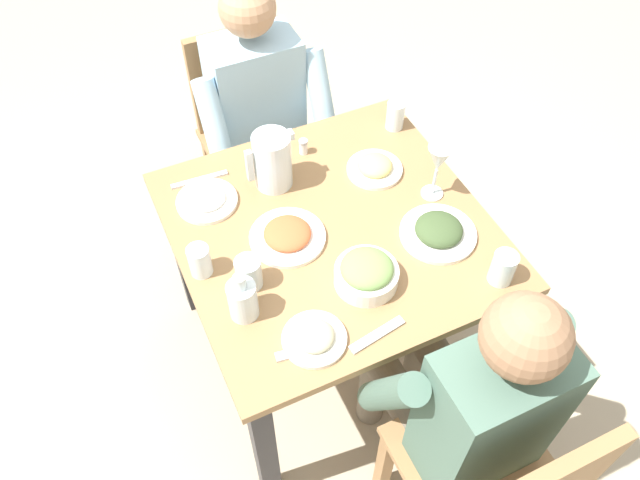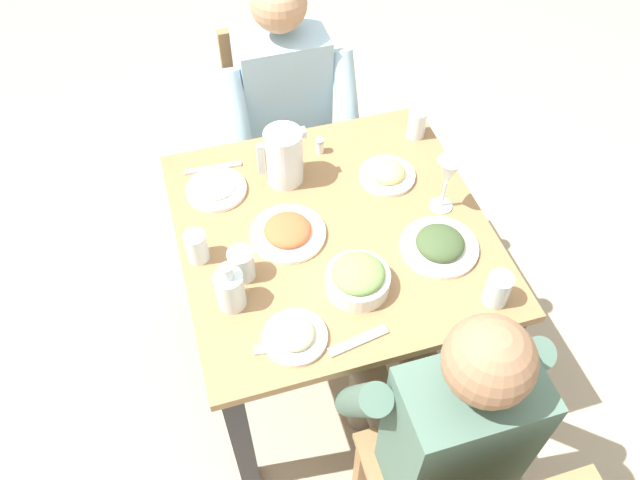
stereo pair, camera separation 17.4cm
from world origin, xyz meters
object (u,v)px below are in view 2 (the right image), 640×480
at_px(plate_fries, 387,173).
at_px(oil_carafe, 230,291).
at_px(plate_rice_curry, 288,231).
at_px(plate_dolmas, 440,244).
at_px(diner_near, 290,123).
at_px(water_glass_near_right, 242,264).
at_px(chair_near, 279,119).
at_px(water_pitcher, 284,156).
at_px(plate_yoghurt, 216,188).
at_px(wine_glass, 448,174).
at_px(diner_far, 439,412).
at_px(plate_beans, 295,335).
at_px(water_glass_center, 498,289).
at_px(water_glass_near_left, 417,124).
at_px(salt_shaker, 320,146).
at_px(salad_bowl, 357,278).
at_px(water_glass_by_pitcher, 197,247).
at_px(dining_table, 333,252).

bearing_deg(plate_fries, oil_carafe, 30.09).
distance_m(plate_rice_curry, plate_dolmas, 0.45).
relative_size(diner_near, water_glass_near_right, 11.60).
distance_m(chair_near, water_pitcher, 0.65).
distance_m(plate_yoghurt, wine_glass, 0.72).
distance_m(diner_far, water_glass_near_right, 0.66).
xyz_separation_m(diner_near, plate_beans, (0.23, 0.94, 0.10)).
distance_m(water_glass_near_right, water_glass_center, 0.70).
xyz_separation_m(diner_far, water_glass_center, (-0.25, -0.23, 0.14)).
bearing_deg(plate_dolmas, diner_near, -71.73).
height_order(plate_yoghurt, water_glass_near_left, water_glass_near_left).
relative_size(diner_near, water_glass_center, 11.20).
height_order(plate_yoghurt, water_glass_near_right, water_glass_near_right).
height_order(plate_rice_curry, salt_shaker, salt_shaker).
bearing_deg(salt_shaker, wine_glass, 130.25).
height_order(water_glass_near_right, wine_glass, wine_glass).
height_order(salad_bowl, plate_beans, salad_bowl).
relative_size(plate_dolmas, salt_shaker, 4.26).
height_order(plate_beans, water_glass_near_right, water_glass_near_right).
height_order(diner_near, plate_fries, diner_near).
bearing_deg(plate_fries, plate_rice_curry, 21.27).
height_order(plate_yoghurt, water_glass_by_pitcher, water_glass_by_pitcher).
distance_m(water_glass_near_left, wine_glass, 0.35).
relative_size(chair_near, water_glass_center, 8.33).
height_order(dining_table, salt_shaker, salt_shaker).
relative_size(water_pitcher, salt_shaker, 3.52).
distance_m(water_pitcher, wine_glass, 0.51).
relative_size(plate_rice_curry, wine_glass, 1.16).
bearing_deg(water_glass_near_left, water_pitcher, 8.76).
bearing_deg(water_glass_center, oil_carafe, -15.85).
distance_m(plate_beans, water_glass_by_pitcher, 0.40).
distance_m(water_glass_near_left, water_glass_center, 0.70).
height_order(water_glass_center, oil_carafe, oil_carafe).
bearing_deg(oil_carafe, plate_dolmas, -178.70).
height_order(diner_near, water_pitcher, diner_near).
distance_m(diner_far, water_glass_center, 0.36).
distance_m(diner_near, diner_far, 1.20).
height_order(plate_yoghurt, salt_shaker, salt_shaker).
height_order(chair_near, diner_near, diner_near).
height_order(salad_bowl, oil_carafe, oil_carafe).
bearing_deg(diner_far, wine_glass, -112.75).
height_order(dining_table, plate_beans, plate_beans).
bearing_deg(salad_bowl, plate_dolmas, -167.52).
relative_size(water_pitcher, wine_glass, 0.97).
relative_size(diner_near, salt_shaker, 21.30).
height_order(water_glass_near_right, oil_carafe, oil_carafe).
height_order(diner_far, water_glass_near_left, diner_far).
bearing_deg(water_glass_near_right, salt_shaker, -129.70).
bearing_deg(plate_fries, water_glass_near_left, -135.01).
height_order(water_pitcher, plate_rice_curry, water_pitcher).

